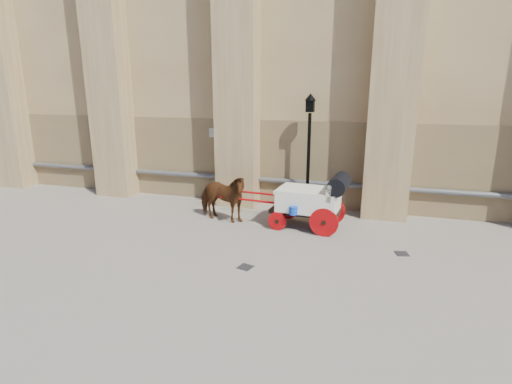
% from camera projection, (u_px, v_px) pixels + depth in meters
% --- Properties ---
extents(ground, '(90.00, 90.00, 0.00)m').
position_uv_depth(ground, '(231.00, 244.00, 10.82)').
color(ground, gray).
rests_on(ground, ground).
extents(horse, '(1.96, 1.19, 1.55)m').
position_uv_depth(horse, '(222.00, 197.00, 12.46)').
color(horse, '#5C3217').
rests_on(horse, ground).
extents(carriage, '(3.94, 1.43, 1.69)m').
position_uv_depth(carriage, '(313.00, 199.00, 11.81)').
color(carriage, black).
rests_on(carriage, ground).
extents(street_lamp, '(0.37, 0.37, 3.92)m').
position_uv_depth(street_lamp, '(309.00, 151.00, 13.03)').
color(street_lamp, black).
rests_on(street_lamp, ground).
extents(drain_grate_near, '(0.39, 0.39, 0.01)m').
position_uv_depth(drain_grate_near, '(245.00, 267.00, 9.43)').
color(drain_grate_near, black).
rests_on(drain_grate_near, ground).
extents(drain_grate_far, '(0.39, 0.39, 0.01)m').
position_uv_depth(drain_grate_far, '(402.00, 254.00, 10.19)').
color(drain_grate_far, black).
rests_on(drain_grate_far, ground).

